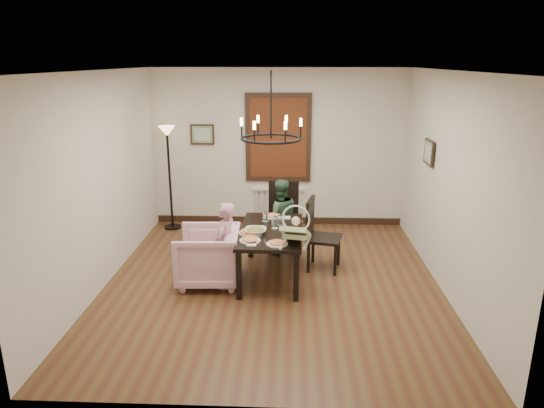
# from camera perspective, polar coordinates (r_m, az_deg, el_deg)

# --- Properties ---
(room_shell) EXTENTS (4.51, 5.00, 2.81)m
(room_shell) POSITION_cam_1_polar(r_m,az_deg,el_deg) (6.61, 0.19, 3.27)
(room_shell) COLOR brown
(room_shell) RESTS_ON ground
(dining_table) EXTENTS (0.87, 1.51, 0.70)m
(dining_table) POSITION_cam_1_polar(r_m,az_deg,el_deg) (6.65, -0.11, -3.71)
(dining_table) COLOR black
(dining_table) RESTS_ON room_shell
(chair_far) EXTENTS (0.50, 0.50, 1.10)m
(chair_far) POSITION_cam_1_polar(r_m,az_deg,el_deg) (7.62, 1.28, -1.55)
(chair_far) COLOR black
(chair_far) RESTS_ON room_shell
(chair_right) EXTENTS (0.55, 0.55, 1.06)m
(chair_right) POSITION_cam_1_polar(r_m,az_deg,el_deg) (6.98, 6.18, -3.58)
(chair_right) COLOR black
(chair_right) RESTS_ON room_shell
(armchair) EXTENTS (0.88, 0.86, 0.77)m
(armchair) POSITION_cam_1_polar(r_m,az_deg,el_deg) (6.63, -7.54, -6.10)
(armchair) COLOR beige
(armchair) RESTS_ON room_shell
(elderly_woman) EXTENTS (0.32, 0.40, 0.97)m
(elderly_woman) POSITION_cam_1_polar(r_m,az_deg,el_deg) (6.45, -5.50, -5.72)
(elderly_woman) COLOR #C58B9D
(elderly_woman) RESTS_ON room_shell
(seated_man) EXTENTS (0.55, 0.47, 0.99)m
(seated_man) POSITION_cam_1_polar(r_m,az_deg,el_deg) (7.50, 0.92, -2.28)
(seated_man) COLOR #34583B
(seated_man) RESTS_ON room_shell
(baby_bouncer) EXTENTS (0.47, 0.58, 0.34)m
(baby_bouncer) POSITION_cam_1_polar(r_m,az_deg,el_deg) (6.08, 2.82, -3.18)
(baby_bouncer) COLOR #BDCD8D
(baby_bouncer) RESTS_ON dining_table
(salad_bowl) EXTENTS (0.34, 0.34, 0.08)m
(salad_bowl) POSITION_cam_1_polar(r_m,az_deg,el_deg) (6.46, -1.95, -3.15)
(salad_bowl) COLOR white
(salad_bowl) RESTS_ON dining_table
(pizza_platter) EXTENTS (0.32, 0.32, 0.04)m
(pizza_platter) POSITION_cam_1_polar(r_m,az_deg,el_deg) (6.46, -2.51, -3.35)
(pizza_platter) COLOR tan
(pizza_platter) RESTS_ON dining_table
(drinking_glass) EXTENTS (0.07, 0.07, 0.13)m
(drinking_glass) POSITION_cam_1_polar(r_m,az_deg,el_deg) (6.75, 0.36, -2.03)
(drinking_glass) COLOR silver
(drinking_glass) RESTS_ON dining_table
(window_blinds) EXTENTS (1.00, 0.03, 1.40)m
(window_blinds) POSITION_cam_1_polar(r_m,az_deg,el_deg) (8.62, 0.74, 7.79)
(window_blinds) COLOR #582011
(window_blinds) RESTS_ON room_shell
(radiator) EXTENTS (0.92, 0.12, 0.62)m
(radiator) POSITION_cam_1_polar(r_m,az_deg,el_deg) (8.92, 0.72, -0.15)
(radiator) COLOR silver
(radiator) RESTS_ON room_shell
(picture_back) EXTENTS (0.42, 0.03, 0.36)m
(picture_back) POSITION_cam_1_polar(r_m,az_deg,el_deg) (8.77, -8.20, 8.10)
(picture_back) COLOR black
(picture_back) RESTS_ON room_shell
(picture_right) EXTENTS (0.03, 0.42, 0.36)m
(picture_right) POSITION_cam_1_polar(r_m,az_deg,el_deg) (7.34, 17.97, 5.80)
(picture_right) COLOR black
(picture_right) RESTS_ON room_shell
(floor_lamp) EXTENTS (0.30, 0.30, 1.80)m
(floor_lamp) POSITION_cam_1_polar(r_m,az_deg,el_deg) (8.72, -11.93, 2.84)
(floor_lamp) COLOR black
(floor_lamp) RESTS_ON room_shell
(chandelier) EXTENTS (0.80, 0.80, 0.04)m
(chandelier) POSITION_cam_1_polar(r_m,az_deg,el_deg) (6.31, -0.11, 7.72)
(chandelier) COLOR black
(chandelier) RESTS_ON room_shell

